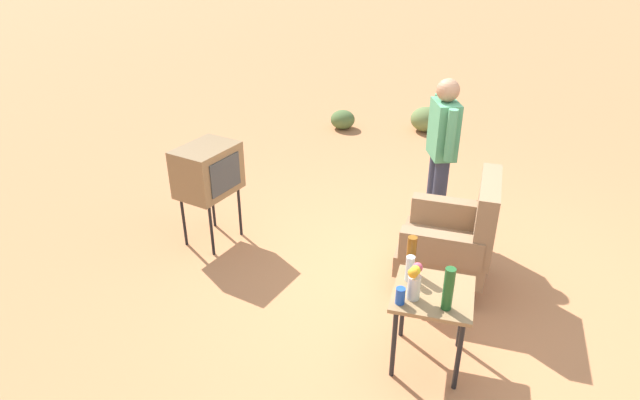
# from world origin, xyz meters

# --- Properties ---
(ground_plane) EXTENTS (60.00, 60.00, 0.00)m
(ground_plane) POSITION_xyz_m (0.00, 0.00, 0.00)
(ground_plane) COLOR #C17A4C
(armchair) EXTENTS (0.80, 0.80, 1.06)m
(armchair) POSITION_xyz_m (-0.09, 0.25, 0.50)
(armchair) COLOR #937047
(armchair) RESTS_ON ground
(side_table) EXTENTS (0.56, 0.56, 0.63)m
(side_table) POSITION_xyz_m (0.96, 0.14, 0.54)
(side_table) COLOR black
(side_table) RESTS_ON ground
(tv_on_stand) EXTENTS (0.69, 0.58, 1.03)m
(tv_on_stand) POSITION_xyz_m (-0.18, -2.16, 0.78)
(tv_on_stand) COLOR black
(tv_on_stand) RESTS_ON ground
(person_standing) EXTENTS (0.54, 0.33, 1.64)m
(person_standing) POSITION_xyz_m (-0.99, -0.00, 0.94)
(person_standing) COLOR #2D3347
(person_standing) RESTS_ON ground
(soda_can_blue) EXTENTS (0.07, 0.07, 0.12)m
(soda_can_blue) POSITION_xyz_m (1.14, -0.07, 0.69)
(soda_can_blue) COLOR blue
(soda_can_blue) RESTS_ON side_table
(bottle_tall_amber) EXTENTS (0.07, 0.07, 0.30)m
(bottle_tall_amber) POSITION_xyz_m (0.75, -0.05, 0.78)
(bottle_tall_amber) COLOR brown
(bottle_tall_amber) RESTS_ON side_table
(bottle_short_clear) EXTENTS (0.06, 0.06, 0.20)m
(bottle_short_clear) POSITION_xyz_m (0.86, -0.04, 0.73)
(bottle_short_clear) COLOR silver
(bottle_short_clear) RESTS_ON side_table
(bottle_wine_green) EXTENTS (0.07, 0.07, 0.32)m
(bottle_wine_green) POSITION_xyz_m (1.11, 0.24, 0.79)
(bottle_wine_green) COLOR #1E5623
(bottle_wine_green) RESTS_ON side_table
(flower_vase) EXTENTS (0.14, 0.10, 0.27)m
(flower_vase) POSITION_xyz_m (1.06, 0.01, 0.78)
(flower_vase) COLOR silver
(flower_vase) RESTS_ON side_table
(shrub_near) EXTENTS (0.48, 0.48, 0.37)m
(shrub_near) POSITION_xyz_m (-4.05, -0.42, 0.19)
(shrub_near) COLOR olive
(shrub_near) RESTS_ON ground
(shrub_mid) EXTENTS (0.38, 0.38, 0.29)m
(shrub_mid) POSITION_xyz_m (-3.79, -1.69, 0.15)
(shrub_mid) COLOR #516B38
(shrub_mid) RESTS_ON ground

